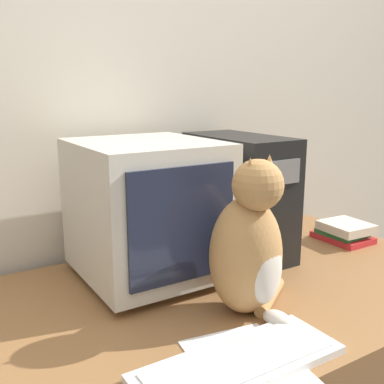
% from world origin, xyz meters
% --- Properties ---
extents(wall_back, '(7.00, 0.05, 2.50)m').
position_xyz_m(wall_back, '(0.00, 0.94, 1.25)').
color(wall_back, beige).
rests_on(wall_back, ground_plane).
extents(crt_monitor, '(0.39, 0.43, 0.42)m').
position_xyz_m(crt_monitor, '(-0.08, 0.63, 0.96)').
color(crt_monitor, beige).
rests_on(crt_monitor, desk).
extents(computer_tower, '(0.21, 0.41, 0.42)m').
position_xyz_m(computer_tower, '(0.29, 0.65, 0.95)').
color(computer_tower, black).
rests_on(computer_tower, desk).
extents(keyboard, '(0.46, 0.17, 0.02)m').
position_xyz_m(keyboard, '(-0.12, 0.11, 0.76)').
color(keyboard, silver).
rests_on(keyboard, desk).
extents(cat, '(0.29, 0.25, 0.41)m').
position_xyz_m(cat, '(0.04, 0.29, 0.92)').
color(cat, '#B7844C').
rests_on(cat, desk).
extents(book_stack, '(0.16, 0.20, 0.07)m').
position_xyz_m(book_stack, '(0.71, 0.54, 0.78)').
color(book_stack, red).
rests_on(book_stack, desk).
extents(pen, '(0.14, 0.03, 0.01)m').
position_xyz_m(pen, '(-0.17, 0.18, 0.75)').
color(pen, navy).
rests_on(pen, desk).
extents(paper_sheet, '(0.25, 0.32, 0.00)m').
position_xyz_m(paper_sheet, '(-0.10, 0.10, 0.75)').
color(paper_sheet, white).
rests_on(paper_sheet, desk).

